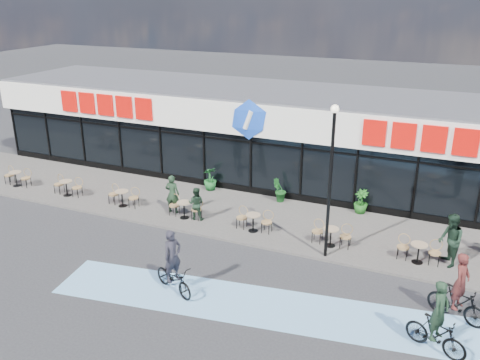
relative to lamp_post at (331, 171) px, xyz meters
The scene contains 21 objects.
ground 6.43m from the lamp_post, 154.97° to the right, with size 120.00×120.00×0.00m, color #28282B.
sidewalk 6.37m from the lamp_post, 155.93° to the left, with size 44.00×5.00×0.10m, color #56514C.
bike_lane 5.21m from the lamp_post, 103.69° to the right, with size 14.00×2.20×0.01m, color #72AAD7.
building 9.15m from the lamp_post, 122.85° to the left, with size 30.60×6.57×4.75m.
lamp_post is the anchor object (origin of this frame).
bistro_set_0 16.37m from the lamp_post, behind, with size 1.54×0.62×0.90m.
bistro_set_1 13.22m from the lamp_post, behind, with size 1.54×0.62×0.90m.
bistro_set_2 10.12m from the lamp_post, behind, with size 1.54×0.62×0.90m.
bistro_set_3 7.12m from the lamp_post, behind, with size 1.54×0.62×0.90m.
bistro_set_4 4.43m from the lamp_post, 164.02° to the left, with size 1.54×0.62×0.90m.
bistro_set_5 3.03m from the lamp_post, 91.50° to the left, with size 1.54×0.62×0.90m.
bistro_set_6 4.40m from the lamp_post, 16.21° to the left, with size 1.54×0.62×0.90m.
potted_plant_left 8.57m from the lamp_post, 148.31° to the left, with size 0.64×0.64×1.15m, color #195723.
potted_plant_mid 5.99m from the lamp_post, 128.21° to the left, with size 0.62×0.50×1.13m, color #164F1B.
potted_plant_right 5.24m from the lamp_post, 84.35° to the left, with size 0.61×0.61×1.08m, color #1B5618.
patron_left 7.71m from the lamp_post, behind, with size 0.63×0.42×1.73m, color black.
patron_right 6.53m from the lamp_post, behind, with size 0.70×0.55×1.45m, color #192E1E.
pedestrian_a 4.93m from the lamp_post, 14.52° to the left, with size 0.95×0.74×1.96m, color black.
cyclist_a 6.23m from the lamp_post, 43.76° to the right, with size 1.82×1.13×2.19m.
cyclist_b 5.68m from the lamp_post, 24.96° to the right, with size 1.90×1.16×2.23m.
cyclist_c 6.40m from the lamp_post, 133.75° to the right, with size 1.98×1.38×2.22m.
Camera 1 is at (8.65, -14.27, 9.39)m, focal length 38.00 mm.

